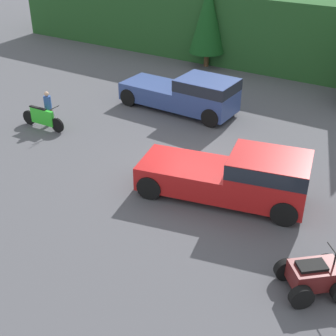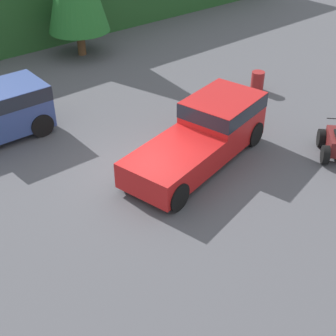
% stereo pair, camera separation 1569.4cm
% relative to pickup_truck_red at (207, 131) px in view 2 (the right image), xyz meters
% --- Properties ---
extents(ground_plane, '(80.00, 80.00, 0.00)m').
position_rel_pickup_truck_red_xyz_m(ground_plane, '(-2.26, 0.43, -1.01)').
color(ground_plane, '#4C4C51').
extents(pickup_truck_red, '(6.20, 3.34, 1.90)m').
position_rel_pickup_truck_red_xyz_m(pickup_truck_red, '(0.00, 0.00, 0.00)').
color(pickup_truck_red, red).
rests_on(pickup_truck_red, ground_plane).
extents(steel_barrel, '(0.58, 0.58, 0.88)m').
position_rel_pickup_truck_red_xyz_m(steel_barrel, '(5.60, 2.48, -0.57)').
color(steel_barrel, maroon).
rests_on(steel_barrel, ground_plane).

